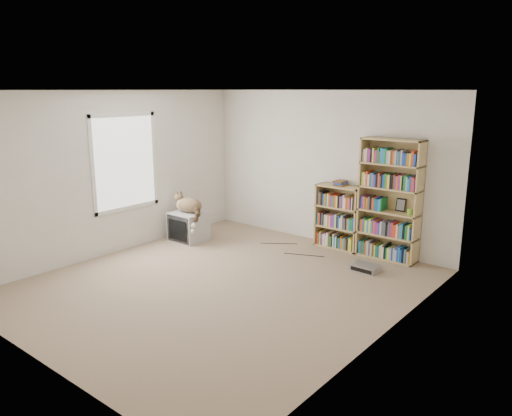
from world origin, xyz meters
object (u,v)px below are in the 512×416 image
Objects in this scene: dvd_player at (365,268)px; bookcase_tall at (390,203)px; crt_tv at (189,226)px; cat at (190,208)px; bookcase_short at (339,219)px.

bookcase_tall is at bearing 92.71° from dvd_player.
dvd_player is (0.00, -0.70, -0.82)m from bookcase_tall.
crt_tv is at bearing -166.93° from dvd_player.
dvd_player is (3.02, 0.56, -0.20)m from crt_tv.
crt_tv is at bearing 158.36° from cat.
crt_tv is 0.31× the size of bookcase_tall.
crt_tv reaches higher than dvd_player.
bookcase_short is at bearing 23.57° from cat.
bookcase_short is (2.12, 1.27, -0.10)m from cat.
bookcase_short reaches higher than crt_tv.
bookcase_tall is at bearing 22.10° from crt_tv.
cat is 2.47m from bookcase_short.
crt_tv is at bearing -150.03° from bookcase_short.
bookcase_tall is 1.77× the size of bookcase_short.
bookcase_short is 1.18m from dvd_player.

